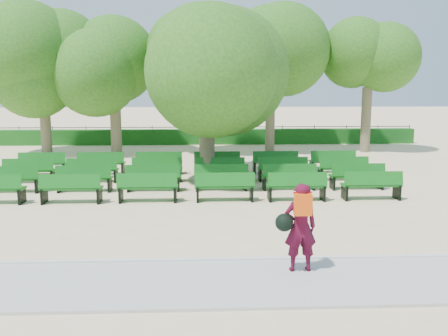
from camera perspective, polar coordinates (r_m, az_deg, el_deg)
The scene contains 9 objects.
ground at distance 16.57m, azimuth -2.55°, elevation -3.18°, with size 120.00×120.00×0.00m, color beige.
paving at distance 9.50m, azimuth -2.49°, elevation -13.06°, with size 30.00×2.20×0.06m, color #B2B2AD.
curb at distance 10.56m, azimuth -2.51°, elevation -10.54°, with size 30.00×0.12×0.10m, color silver.
hedge at distance 30.33m, azimuth -2.59°, elevation 3.59°, with size 26.00×0.70×0.90m, color #175718.
fence at distance 30.78m, azimuth -2.59°, elevation 2.84°, with size 26.00×0.10×1.02m, color black, non-canonical shape.
tree_line at distance 26.42m, azimuth -2.58°, elevation 1.68°, with size 21.80×6.80×7.04m, color #336C1D, non-canonical shape.
bench_array at distance 18.17m, azimuth -4.16°, elevation -1.73°, with size 1.90×0.67×1.18m.
tree_among at distance 18.64m, azimuth -1.98°, elevation 12.28°, with size 5.02×5.02×6.82m.
person at distance 9.83m, azimuth 8.58°, elevation -6.58°, with size 0.83×0.51×1.75m.
Camera 1 is at (0.01, -16.15, 3.71)m, focal length 40.00 mm.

